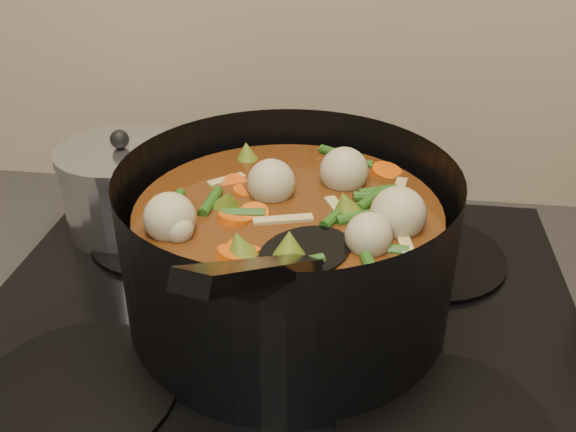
# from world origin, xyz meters

# --- Properties ---
(stovetop) EXTENTS (0.62, 0.54, 0.03)m
(stovetop) POSITION_xyz_m (0.00, 1.93, 0.92)
(stovetop) COLOR black
(stovetop) RESTS_ON counter
(stockpot) EXTENTS (0.42, 0.49, 0.24)m
(stockpot) POSITION_xyz_m (0.01, 1.94, 1.01)
(stockpot) COLOR black
(stockpot) RESTS_ON stovetop
(saucepan) EXTENTS (0.16, 0.16, 0.13)m
(saucepan) POSITION_xyz_m (-0.21, 2.09, 0.98)
(saucepan) COLOR silver
(saucepan) RESTS_ON stovetop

